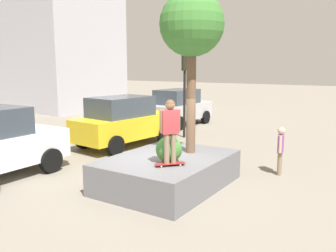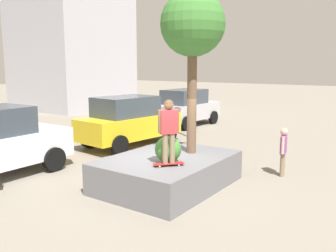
% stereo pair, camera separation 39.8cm
% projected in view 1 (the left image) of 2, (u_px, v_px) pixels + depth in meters
% --- Properties ---
extents(ground_plane, '(120.00, 120.00, 0.00)m').
position_uv_depth(ground_plane, '(160.00, 188.00, 10.27)').
color(ground_plane, gray).
extents(planter_ledge, '(3.89, 2.86, 0.87)m').
position_uv_depth(planter_ledge, '(168.00, 172.00, 10.34)').
color(planter_ledge, slate).
rests_on(planter_ledge, ground).
extents(plaza_tree, '(1.87, 1.87, 4.70)m').
position_uv_depth(plaza_tree, '(192.00, 27.00, 10.21)').
color(plaza_tree, brown).
rests_on(plaza_tree, planter_ledge).
extents(boxwood_shrub, '(0.71, 0.71, 0.71)m').
position_uv_depth(boxwood_shrub, '(169.00, 149.00, 9.63)').
color(boxwood_shrub, '#3D7A33').
rests_on(boxwood_shrub, planter_ledge).
extents(skateboard, '(0.74, 0.68, 0.07)m').
position_uv_depth(skateboard, '(170.00, 164.00, 9.33)').
color(skateboard, '#A51E1E').
rests_on(skateboard, planter_ledge).
extents(skateboarder, '(0.47, 0.42, 1.67)m').
position_uv_depth(skateboarder, '(170.00, 127.00, 9.17)').
color(skateboarder, '#847056').
rests_on(skateboarder, skateboard).
extents(taxi_cab, '(4.82, 2.56, 2.16)m').
position_uv_depth(taxi_cab, '(124.00, 121.00, 15.48)').
color(taxi_cab, gold).
rests_on(taxi_cab, ground).
extents(sedan_parked, '(4.62, 2.29, 2.11)m').
position_uv_depth(sedan_parked, '(179.00, 107.00, 20.91)').
color(sedan_parked, '#B7B7BC').
rests_on(sedan_parked, ground).
extents(traffic_light_corner, '(0.37, 0.37, 4.08)m').
position_uv_depth(traffic_light_corner, '(185.00, 80.00, 17.05)').
color(traffic_light_corner, black).
rests_on(traffic_light_corner, ground).
extents(passerby_with_bag, '(0.52, 0.25, 1.55)m').
position_uv_depth(passerby_with_bag, '(281.00, 147.00, 11.38)').
color(passerby_with_bag, '#847056').
rests_on(passerby_with_bag, ground).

